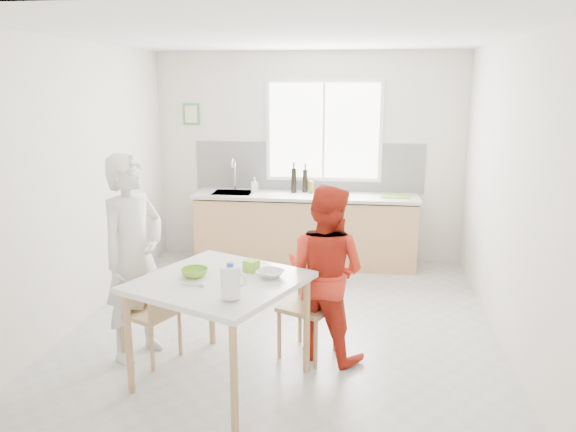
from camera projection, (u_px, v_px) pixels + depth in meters
The scene contains 21 objects.
ground at pixel (284, 325), 5.46m from camera, with size 4.50×4.50×0.00m, color #B7B7B2.
room_shell at pixel (284, 157), 5.08m from camera, with size 4.50×4.50×4.50m.
window at pixel (324, 131), 7.19m from camera, with size 1.50×0.06×1.30m.
backsplash at pixel (308, 167), 7.34m from camera, with size 3.00×0.02×0.65m, color white.
picture_frame at pixel (191, 114), 7.38m from camera, with size 0.22×0.03×0.28m.
kitchen_counter at pixel (305, 232), 7.25m from camera, with size 2.84×0.64×1.37m.
dining_table at pixel (220, 290), 4.26m from camera, with size 1.46×1.46×0.85m.
chair_left at pixel (156, 309), 4.68m from camera, with size 0.51×0.51×0.84m.
chair_far at pixel (312, 298), 4.83m from camera, with size 0.54×0.54×0.89m.
person_white at pixel (134, 258), 4.69m from camera, with size 0.64×0.42×1.75m, color silver.
person_red at pixel (325, 273), 4.71m from camera, with size 0.73×0.57×1.50m, color red.
bowl_green at pixel (194, 273), 4.29m from camera, with size 0.21×0.21×0.06m, color #77B72A.
bowl_white at pixel (270, 274), 4.29m from camera, with size 0.20×0.20×0.05m, color silver.
milk_jug at pixel (231, 282), 3.82m from camera, with size 0.19×0.14×0.24m.
green_box at pixel (251, 266), 4.41m from camera, with size 0.10×0.10×0.09m, color #7ABE2B.
spoon at pixel (192, 285), 4.10m from camera, with size 0.01×0.01×0.16m, color #A5A5AA.
cutting_board at pixel (395, 196), 6.97m from camera, with size 0.35×0.25×0.01m, color #66B429.
wine_bottle_a at pixel (294, 180), 7.21m from camera, with size 0.07×0.07×0.32m, color black.
wine_bottle_b at pixel (305, 181), 7.23m from camera, with size 0.07×0.07×0.30m, color black.
jar_amber at pixel (311, 187), 7.17m from camera, with size 0.06×0.06×0.16m, color brown.
soap_bottle at pixel (255, 185), 7.24m from camera, with size 0.09×0.09×0.19m, color #999999.
Camera 1 is at (0.71, -5.02, 2.30)m, focal length 35.00 mm.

